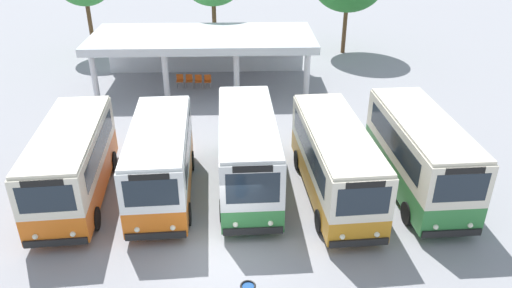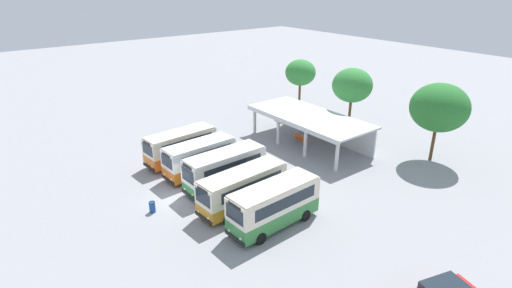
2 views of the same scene
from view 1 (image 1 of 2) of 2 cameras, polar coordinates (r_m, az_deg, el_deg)
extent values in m
plane|color=#939399|center=(17.68, -3.41, -13.20)|extent=(180.00, 180.00, 0.00)
cylinder|color=black|center=(19.69, -18.27, -8.28)|extent=(0.29, 0.91, 0.90)
cylinder|color=black|center=(20.30, -24.44, -8.35)|extent=(0.29, 0.91, 0.90)
cylinder|color=black|center=(23.37, -16.40, -1.94)|extent=(0.29, 0.91, 0.90)
cylinder|color=black|center=(23.89, -21.63, -2.17)|extent=(0.29, 0.91, 0.90)
cube|color=orange|center=(21.51, -20.32, -3.86)|extent=(2.87, 7.32, 1.09)
cube|color=beige|center=(20.88, -20.92, -0.70)|extent=(2.87, 7.32, 1.60)
cube|color=beige|center=(20.51, -21.32, 1.41)|extent=(2.78, 7.10, 0.12)
cube|color=black|center=(18.86, -22.38, -10.61)|extent=(2.20, 0.27, 0.28)
cube|color=#1E2833|center=(17.90, -23.37, -5.95)|extent=(1.90, 0.20, 1.04)
cube|color=black|center=(17.58, -23.75, -4.23)|extent=(1.39, 0.16, 0.24)
cube|color=#1E2833|center=(20.67, -17.81, -0.30)|extent=(0.48, 5.71, 0.88)
cube|color=#1E2833|center=(21.28, -23.86, -0.60)|extent=(0.48, 5.71, 0.88)
sphere|color=#EAEACC|center=(18.51, -20.63, -9.83)|extent=(0.20, 0.20, 0.20)
sphere|color=#EAEACC|center=(18.88, -24.42, -9.83)|extent=(0.20, 0.20, 0.20)
cylinder|color=black|center=(19.13, -7.97, -8.14)|extent=(0.27, 0.91, 0.90)
cylinder|color=black|center=(19.40, -14.50, -8.29)|extent=(0.27, 0.91, 0.90)
cylinder|color=black|center=(22.66, -7.58, -1.95)|extent=(0.27, 0.91, 0.90)
cylinder|color=black|center=(22.89, -13.06, -2.15)|extent=(0.27, 0.91, 0.90)
cube|color=orange|center=(20.71, -10.86, -3.78)|extent=(2.65, 6.87, 1.08)
cube|color=white|center=(20.05, -11.20, -0.48)|extent=(2.65, 6.87, 1.63)
cube|color=white|center=(19.66, -11.43, 1.76)|extent=(2.57, 6.66, 0.12)
cube|color=black|center=(18.14, -11.64, -10.46)|extent=(2.18, 0.22, 0.28)
cube|color=#1E2833|center=(17.15, -12.20, -5.62)|extent=(1.88, 0.15, 1.06)
cube|color=black|center=(16.81, -12.41, -3.79)|extent=(1.37, 0.12, 0.24)
cube|color=#1E2833|center=(20.01, -7.96, -0.09)|extent=(0.33, 5.40, 0.89)
cube|color=#1E2833|center=(20.28, -14.37, -0.35)|extent=(0.33, 5.40, 0.89)
sphere|color=#EAEACC|center=(17.89, -9.71, -9.62)|extent=(0.20, 0.20, 0.20)
sphere|color=#EAEACC|center=(18.06, -13.74, -9.69)|extent=(0.20, 0.20, 0.20)
cylinder|color=black|center=(19.27, 2.71, -7.56)|extent=(0.25, 0.91, 0.90)
cylinder|color=black|center=(19.17, -3.94, -7.80)|extent=(0.25, 0.91, 0.90)
cylinder|color=black|center=(23.13, 1.50, -1.04)|extent=(0.25, 0.91, 0.90)
cylinder|color=black|center=(23.05, -3.98, -1.21)|extent=(0.25, 0.91, 0.90)
cube|color=#337F3D|center=(20.88, -0.96, -3.14)|extent=(2.55, 7.44, 0.97)
cube|color=silver|center=(20.19, -0.99, 0.33)|extent=(2.55, 7.44, 1.88)
cube|color=silver|center=(19.75, -1.01, 2.90)|extent=(2.47, 7.22, 0.12)
cube|color=black|center=(18.00, -0.35, -10.13)|extent=(2.20, 0.17, 0.28)
cube|color=#1E2833|center=(16.99, -0.37, -5.20)|extent=(1.90, 0.11, 1.22)
cube|color=black|center=(16.58, -0.38, -2.97)|extent=(1.39, 0.09, 0.24)
cube|color=#1E2833|center=(20.33, 2.22, 0.68)|extent=(0.23, 5.89, 1.03)
cube|color=#1E2833|center=(20.24, -4.25, 0.49)|extent=(0.23, 5.89, 1.03)
sphere|color=#EAEACC|center=(17.86, 1.71, -9.24)|extent=(0.20, 0.20, 0.20)
sphere|color=#EAEACC|center=(17.80, -2.42, -9.40)|extent=(0.20, 0.20, 0.20)
cylinder|color=black|center=(19.31, 13.75, -8.36)|extent=(0.28, 0.91, 0.90)
cylinder|color=black|center=(18.75, 7.46, -8.93)|extent=(0.28, 0.91, 0.90)
cylinder|color=black|center=(23.08, 10.15, -1.57)|extent=(0.28, 0.91, 0.90)
cylinder|color=black|center=(22.61, 4.89, -1.86)|extent=(0.28, 0.91, 0.90)
cube|color=orange|center=(20.65, 9.03, -3.89)|extent=(2.76, 7.74, 0.97)
cube|color=beige|center=(19.99, 9.31, -0.66)|extent=(2.76, 7.74, 1.67)
cube|color=beige|center=(19.59, 9.51, 1.65)|extent=(2.68, 7.51, 0.12)
cube|color=black|center=(17.85, 11.94, -11.23)|extent=(2.14, 0.25, 0.28)
cube|color=#1E2833|center=(16.88, 12.46, -6.58)|extent=(1.84, 0.18, 1.09)
cube|color=black|center=(16.52, 12.69, -4.66)|extent=(1.35, 0.14, 0.24)
cube|color=#1E2833|center=(20.36, 12.29, -0.24)|extent=(0.46, 6.07, 0.92)
cube|color=#1E2833|center=(19.81, 6.13, -0.55)|extent=(0.46, 6.07, 0.92)
sphere|color=#EAEACC|center=(17.85, 13.95, -10.22)|extent=(0.20, 0.20, 0.20)
sphere|color=#EAEACC|center=(17.50, 10.06, -10.62)|extent=(0.20, 0.20, 0.20)
cylinder|color=black|center=(20.78, 23.07, -7.18)|extent=(0.26, 0.91, 0.90)
cylinder|color=black|center=(19.88, 17.29, -7.74)|extent=(0.26, 0.91, 0.90)
cylinder|color=black|center=(24.22, 18.59, -1.20)|extent=(0.26, 0.91, 0.90)
cylinder|color=black|center=(23.46, 13.56, -1.44)|extent=(0.26, 0.91, 0.90)
cube|color=#337F3D|center=(21.76, 18.20, -3.01)|extent=(2.67, 7.38, 1.14)
cube|color=beige|center=(21.10, 18.76, 0.33)|extent=(2.67, 7.38, 1.72)
cube|color=beige|center=(20.72, 19.14, 2.59)|extent=(2.59, 7.16, 0.12)
cube|color=black|center=(19.25, 21.90, -9.65)|extent=(2.22, 0.20, 0.28)
cube|color=#1E2833|center=(18.25, 22.88, -4.75)|extent=(1.91, 0.14, 1.12)
cube|color=black|center=(17.92, 23.28, -2.88)|extent=(1.40, 0.11, 0.24)
cube|color=#1E2833|center=(21.64, 21.50, 0.68)|extent=(0.31, 5.82, 0.94)
cube|color=#1E2833|center=(20.75, 15.74, 0.47)|extent=(0.31, 5.82, 0.94)
sphere|color=#EAEACC|center=(19.36, 23.77, -8.68)|extent=(0.20, 0.20, 0.20)
sphere|color=#EAEACC|center=(18.81, 20.28, -9.08)|extent=(0.20, 0.20, 0.20)
cylinder|color=silver|center=(31.06, -18.40, 7.54)|extent=(0.36, 0.36, 3.20)
cylinder|color=silver|center=(30.12, -10.52, 7.89)|extent=(0.36, 0.36, 3.20)
cylinder|color=silver|center=(29.78, -2.29, 8.11)|extent=(0.36, 0.36, 3.20)
cylinder|color=silver|center=(30.05, 5.96, 8.16)|extent=(0.36, 0.36, 3.20)
cube|color=silver|center=(34.85, -5.84, 10.92)|extent=(13.61, 0.20, 3.20)
cube|color=silver|center=(31.77, -6.28, 12.44)|extent=(14.11, 6.14, 0.20)
cube|color=silver|center=(28.95, -6.65, 10.41)|extent=(14.11, 0.10, 0.28)
cylinder|color=slate|center=(32.29, -8.58, 6.79)|extent=(0.03, 0.03, 0.44)
cylinder|color=slate|center=(32.33, -9.21, 6.77)|extent=(0.03, 0.03, 0.44)
cylinder|color=slate|center=(32.62, -8.53, 7.01)|extent=(0.03, 0.03, 0.44)
cylinder|color=slate|center=(32.66, -9.15, 6.99)|extent=(0.03, 0.03, 0.44)
cube|color=#D85919|center=(32.39, -8.90, 7.29)|extent=(0.45, 0.45, 0.04)
cube|color=#D85919|center=(32.51, -8.90, 7.74)|extent=(0.44, 0.05, 0.40)
cylinder|color=slate|center=(32.19, -7.51, 6.80)|extent=(0.03, 0.03, 0.44)
cylinder|color=slate|center=(32.22, -8.14, 6.78)|extent=(0.03, 0.03, 0.44)
cylinder|color=slate|center=(32.52, -7.47, 7.02)|extent=(0.03, 0.03, 0.44)
cylinder|color=slate|center=(32.55, -8.09, 7.00)|extent=(0.03, 0.03, 0.44)
cube|color=#D85919|center=(32.29, -7.83, 7.30)|extent=(0.45, 0.45, 0.04)
cube|color=#D85919|center=(32.40, -7.83, 7.75)|extent=(0.44, 0.05, 0.40)
cylinder|color=slate|center=(32.06, -6.43, 6.78)|extent=(0.03, 0.03, 0.44)
cylinder|color=slate|center=(32.08, -7.06, 6.75)|extent=(0.03, 0.03, 0.44)
cylinder|color=slate|center=(32.38, -6.40, 7.00)|extent=(0.03, 0.03, 0.44)
cylinder|color=slate|center=(32.41, -7.03, 6.98)|extent=(0.03, 0.03, 0.44)
cube|color=#D85919|center=(32.15, -6.75, 7.28)|extent=(0.45, 0.45, 0.04)
cube|color=#D85919|center=(32.27, -6.76, 7.73)|extent=(0.44, 0.05, 0.40)
cylinder|color=slate|center=(31.99, -5.34, 6.79)|extent=(0.03, 0.03, 0.44)
cylinder|color=slate|center=(32.01, -5.97, 6.77)|extent=(0.03, 0.03, 0.44)
cylinder|color=slate|center=(32.32, -5.32, 7.01)|extent=(0.03, 0.03, 0.44)
cylinder|color=slate|center=(32.34, -5.95, 6.99)|extent=(0.03, 0.03, 0.44)
cube|color=#D85919|center=(32.08, -5.67, 7.29)|extent=(0.45, 0.45, 0.04)
cube|color=#D85919|center=(32.20, -5.67, 7.75)|extent=(0.44, 0.05, 0.40)
cylinder|color=brown|center=(38.01, -4.86, 13.11)|extent=(0.32, 0.32, 4.13)
cylinder|color=brown|center=(39.66, 10.29, 12.91)|extent=(0.32, 0.32, 3.49)
cylinder|color=brown|center=(40.62, -18.72, 12.60)|extent=(0.32, 0.32, 3.95)
torus|color=black|center=(15.40, -0.94, -16.27)|extent=(0.49, 0.49, 0.06)
camera|label=2|loc=(27.38, 92.20, 12.46)|focal=28.22mm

